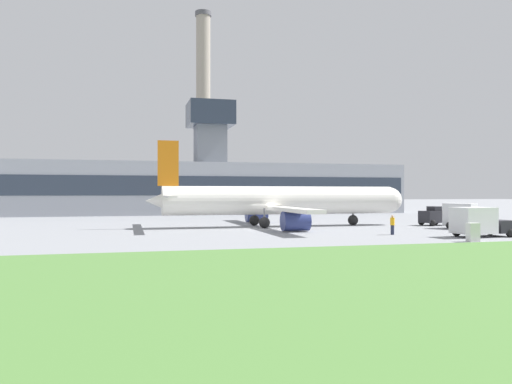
{
  "coord_description": "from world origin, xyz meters",
  "views": [
    {
      "loc": [
        -13.59,
        -48.92,
        3.62
      ],
      "look_at": [
        -0.44,
        2.34,
        3.71
      ],
      "focal_mm": 35.0,
      "sensor_mm": 36.0,
      "label": 1
    }
  ],
  "objects": [
    {
      "name": "terminal_building",
      "position": [
        0.01,
        36.62,
        4.97
      ],
      "size": [
        69.14,
        10.72,
        19.26
      ],
      "color": "#9EA3AD",
      "rests_on": "ground_plane"
    },
    {
      "name": "ground_crew_person",
      "position": [
        8.55,
        -10.13,
        0.87
      ],
      "size": [
        0.47,
        0.47,
        1.71
      ],
      "color": "#23283D",
      "rests_on": "ground_plane"
    },
    {
      "name": "fuel_truck",
      "position": [
        19.18,
        -5.83,
        1.23
      ],
      "size": [
        4.13,
        5.03,
        2.56
      ],
      "color": "#232328",
      "rests_on": "ground_plane"
    },
    {
      "name": "smokestack_left",
      "position": [
        3.38,
        66.96,
        23.14
      ],
      "size": [
        3.82,
        3.82,
        45.97
      ],
      "color": "gray",
      "rests_on": "ground_plane"
    },
    {
      "name": "airplane",
      "position": [
        2.05,
        2.34,
        2.68
      ],
      "size": [
        28.63,
        26.9,
        8.94
      ],
      "color": "white",
      "rests_on": "ground_plane"
    },
    {
      "name": "pushback_tug",
      "position": [
        19.48,
        -0.06,
        0.94
      ],
      "size": [
        3.41,
        2.77,
        2.12
      ],
      "color": "#232328",
      "rests_on": "ground_plane"
    },
    {
      "name": "ground_plane",
      "position": [
        0.0,
        0.0,
        0.0
      ],
      "size": [
        400.0,
        400.0,
        0.0
      ],
      "primitive_type": "plane",
      "color": "gray"
    },
    {
      "name": "baggage_truck",
      "position": [
        14.34,
        -13.86,
        1.2
      ],
      "size": [
        5.23,
        3.13,
        2.44
      ],
      "color": "#232328",
      "rests_on": "ground_plane"
    },
    {
      "name": "utility_cabinet",
      "position": [
        11.17,
        -17.16,
        0.7
      ],
      "size": [
        0.85,
        0.56,
        1.39
      ],
      "color": "silver",
      "rests_on": "ground_plane"
    }
  ]
}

